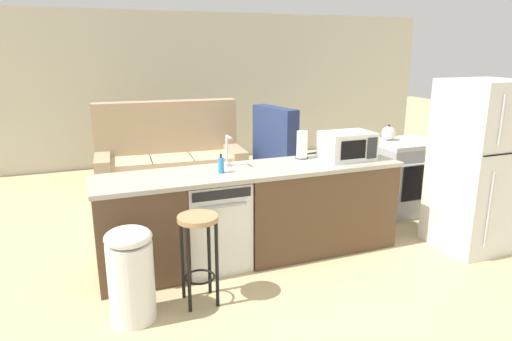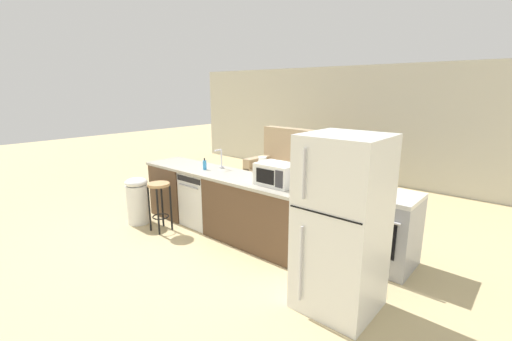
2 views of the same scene
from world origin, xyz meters
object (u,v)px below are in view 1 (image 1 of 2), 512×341
Objects in this scene: microwave at (347,146)px; armchair at (286,165)px; dishwasher at (213,222)px; couch at (170,165)px; paper_towel_roll at (302,145)px; bar_stool at (199,240)px; stove_range at (403,177)px; refrigerator at (478,166)px; trash_bin at (131,274)px; soap_bottle at (221,165)px; kettle at (389,133)px.

armchair reaches higher than microwave.
couch is at bearing 88.46° from dishwasher.
paper_towel_roll is 0.38× the size of bar_stool.
couch is 1.72× the size of armchair.
stove_range is at bearing 11.91° from dishwasher.
dishwasher is 1.14× the size of bar_stool.
bar_stool is 3.06m from couch.
bar_stool is (-2.90, -0.07, -0.32)m from refrigerator.
trash_bin is (-2.24, -0.67, -0.66)m from microwave.
stove_range is (2.60, 0.55, 0.03)m from dishwasher.
soap_bottle is at bearing -165.63° from paper_towel_roll.
soap_bottle is at bearing -25.79° from dishwasher.
bar_stool is at bearing 5.91° from trash_bin.
paper_towel_roll is 2.14m from trash_bin.
bar_stool is 0.62× the size of armchair.
couch reaches higher than paper_towel_roll.
microwave reaches higher than bar_stool.
refrigerator reaches higher than dishwasher.
stove_range is at bearing 21.89° from bar_stool.
kettle is at bearing 16.86° from soap_bottle.
couch is (-1.35, 2.42, -0.65)m from microwave.
kettle is (1.02, 0.68, -0.05)m from microwave.
dishwasher is at bearing 179.95° from microwave.
refrigerator is 2.58m from soap_bottle.
microwave reaches higher than soap_bottle.
paper_towel_roll is (-1.59, -0.35, 0.59)m from stove_range.
trash_bin is (-0.83, -0.67, -0.04)m from dishwasher.
refrigerator is at bearing 1.29° from bar_stool.
stove_range is 1.22× the size of trash_bin.
armchair reaches higher than soap_bottle.
trash_bin is (-3.43, -0.12, -0.47)m from refrigerator.
stove_range is 3.64m from trash_bin.
trash_bin is at bearing -154.58° from paper_towel_roll.
couch is at bearing 119.12° from microwave.
soap_bottle is 0.81m from bar_stool.
armchair is (1.96, 2.59, -0.19)m from bar_stool.
bar_stool is at bearing -160.26° from microwave.
dishwasher reaches higher than bar_stool.
paper_towel_roll is 1.62m from bar_stool.
soap_bottle reaches higher than bar_stool.
refrigerator is at bearing -25.32° from paper_towel_roll.
stove_range is 1.71m from armchair.
stove_range is 0.53× the size of refrigerator.
kettle is (1.43, 0.48, -0.05)m from paper_towel_roll.
couch is 1.66m from armchair.
paper_towel_roll is at bearing 11.38° from dishwasher.
stove_range is 1.43m from microwave.
microwave is at bearing -155.13° from stove_range.
kettle is at bearing 25.36° from bar_stool.
kettle is 3.58m from trash_bin.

